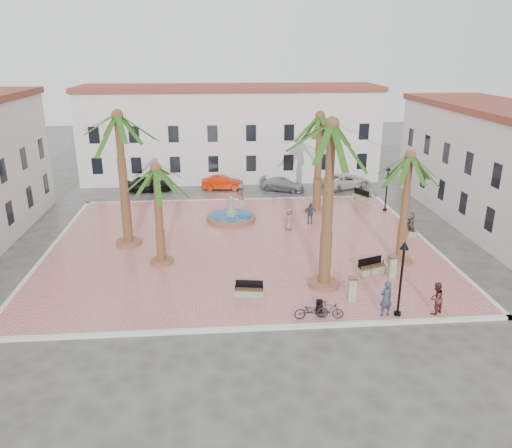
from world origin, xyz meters
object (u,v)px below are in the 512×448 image
(palm_ne, at_px, (320,128))
(car_black, at_px, (150,184))
(palm_sw, at_px, (156,181))
(cyclist_a, at_px, (386,298))
(bench_s, at_px, (249,292))
(pedestrian_north, at_px, (241,195))
(palm_e, at_px, (409,169))
(litter_bin, at_px, (319,306))
(cyclist_b, at_px, (436,298))
(bollard_e, at_px, (392,267))
(bicycle_b, at_px, (329,310))
(car_white, at_px, (346,181))
(bench_se, at_px, (371,269))
(pedestrian_fountain_a, at_px, (289,219))
(lamppost_e, at_px, (387,181))
(palm_s, at_px, (331,143))
(palm_nw, at_px, (119,130))
(bench_e, at_px, (409,230))
(bicycle_a, at_px, (311,310))
(car_silver, at_px, (282,184))
(lamppost_s, at_px, (402,266))
(bench_ne, at_px, (363,197))
(bollard_se, at_px, (352,288))
(pedestrian_east, at_px, (411,223))
(fountain, at_px, (231,217))
(car_red, at_px, (223,183))
(pedestrian_fountain_b, at_px, (310,213))

(palm_ne, bearing_deg, car_black, 151.34)
(palm_sw, bearing_deg, cyclist_a, -32.72)
(bench_s, distance_m, pedestrian_north, 16.60)
(palm_e, relative_size, litter_bin, 10.45)
(pedestrian_north, bearing_deg, cyclist_b, -147.21)
(bollard_e, xyz_separation_m, bicycle_b, (-4.73, -4.31, -0.27))
(pedestrian_north, height_order, car_white, pedestrian_north)
(litter_bin, height_order, cyclist_b, cyclist_b)
(bench_se, bearing_deg, cyclist_b, -91.07)
(bollard_e, bearing_deg, bench_se, 143.34)
(pedestrian_fountain_a, bearing_deg, car_black, 113.10)
(pedestrian_north, bearing_deg, lamppost_e, -92.59)
(bench_se, bearing_deg, car_black, 107.31)
(cyclist_b, bearing_deg, cyclist_a, -30.96)
(palm_s, bearing_deg, lamppost_e, 59.05)
(bench_s, bearing_deg, cyclist_b, -7.54)
(palm_nw, bearing_deg, bench_e, 1.33)
(palm_s, height_order, bicycle_a, palm_s)
(pedestrian_fountain_a, relative_size, car_silver, 0.39)
(bollard_e, height_order, car_black, bollard_e)
(palm_nw, height_order, lamppost_s, palm_nw)
(bench_s, distance_m, lamppost_s, 8.26)
(bench_ne, height_order, car_black, car_black)
(bench_ne, bearing_deg, car_white, -25.22)
(bicycle_a, bearing_deg, bench_e, -41.36)
(bollard_se, xyz_separation_m, car_black, (-13.47, 23.57, -0.11))
(bench_ne, height_order, lamppost_e, lamppost_e)
(pedestrian_east, bearing_deg, pedestrian_fountain_a, -86.09)
(fountain, bearing_deg, car_white, 38.78)
(pedestrian_east, bearing_deg, bollard_se, -20.97)
(palm_sw, bearing_deg, litter_bin, -39.29)
(pedestrian_north, xyz_separation_m, car_silver, (4.25, 5.19, -0.50))
(palm_s, height_order, car_red, palm_s)
(fountain, relative_size, bollard_se, 2.81)
(palm_sw, height_order, palm_s, palm_s)
(fountain, bearing_deg, pedestrian_fountain_a, -31.41)
(car_silver, bearing_deg, pedestrian_fountain_a, -161.36)
(pedestrian_east, bearing_deg, fountain, -93.43)
(bollard_e, bearing_deg, bollard_se, -139.97)
(lamppost_s, xyz_separation_m, bicycle_b, (-3.56, 0.00, -2.28))
(bicycle_b, xyz_separation_m, car_black, (-11.83, 25.27, 0.16))
(lamppost_e, distance_m, pedestrian_east, 5.92)
(lamppost_e, height_order, car_silver, lamppost_e)
(palm_sw, bearing_deg, pedestrian_fountain_a, 31.11)
(bench_se, relative_size, lamppost_e, 0.49)
(bench_e, xyz_separation_m, pedestrian_fountain_b, (-6.86, 2.81, 0.56))
(litter_bin, distance_m, cyclist_a, 3.36)
(palm_sw, relative_size, car_black, 1.46)
(pedestrian_east, height_order, car_silver, pedestrian_east)
(bench_ne, relative_size, bollard_se, 1.41)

